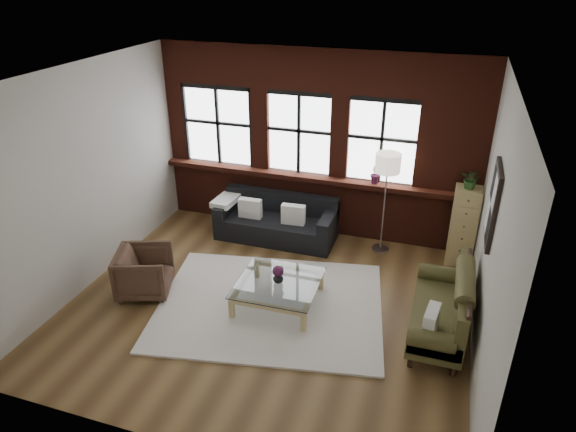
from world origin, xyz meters
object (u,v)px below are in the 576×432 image
(dark_sofa, at_px, (276,219))
(floor_lamp, at_px, (385,200))
(armchair, at_px, (144,272))
(coffee_table, at_px, (278,293))
(vintage_settee, at_px, (439,306))
(drawer_chest, at_px, (463,226))
(vase, at_px, (278,278))

(dark_sofa, bearing_deg, floor_lamp, 5.03)
(armchair, relative_size, coffee_table, 0.67)
(vintage_settee, distance_m, armchair, 4.14)
(drawer_chest, bearing_deg, coffee_table, -140.52)
(armchair, bearing_deg, vase, -100.16)
(armchair, height_order, vase, armchair)
(vintage_settee, bearing_deg, dark_sofa, 147.56)
(dark_sofa, relative_size, floor_lamp, 1.10)
(drawer_chest, bearing_deg, vintage_settee, -96.69)
(dark_sofa, height_order, vase, dark_sofa)
(coffee_table, bearing_deg, dark_sofa, 110.04)
(vase, bearing_deg, coffee_table, -90.00)
(armchair, xyz_separation_m, floor_lamp, (3.09, 2.31, 0.59))
(vase, bearing_deg, dark_sofa, 110.04)
(floor_lamp, bearing_deg, vase, -119.98)
(coffee_table, distance_m, vase, 0.26)
(drawer_chest, bearing_deg, dark_sofa, -177.12)
(vintage_settee, bearing_deg, coffee_table, -179.47)
(dark_sofa, bearing_deg, drawer_chest, 2.88)
(dark_sofa, height_order, floor_lamp, floor_lamp)
(vintage_settee, height_order, vase, vintage_settee)
(vintage_settee, height_order, armchair, vintage_settee)
(dark_sofa, xyz_separation_m, drawer_chest, (3.07, 0.15, 0.28))
(armchair, bearing_deg, vintage_settee, -104.80)
(vase, distance_m, drawer_chest, 3.12)
(vase, xyz_separation_m, drawer_chest, (2.40, 1.98, 0.20))
(dark_sofa, relative_size, coffee_table, 1.82)
(dark_sofa, distance_m, drawer_chest, 3.09)
(vintage_settee, xyz_separation_m, armchair, (-4.12, -0.34, -0.10))
(dark_sofa, distance_m, floor_lamp, 1.90)
(floor_lamp, bearing_deg, armchair, -143.29)
(vintage_settee, relative_size, drawer_chest, 1.30)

